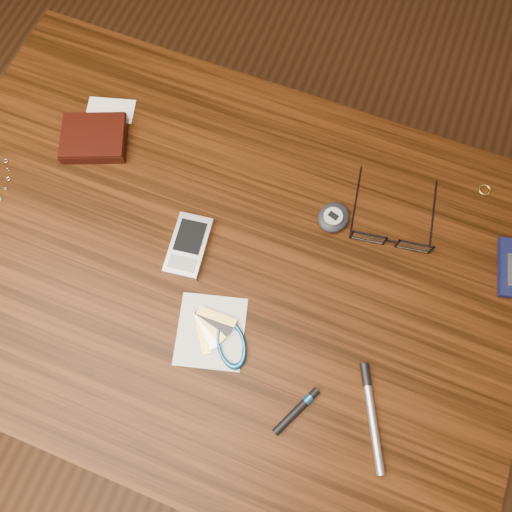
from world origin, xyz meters
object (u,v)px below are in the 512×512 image
at_px(desk, 220,277).
at_px(wallet_and_card, 94,137).
at_px(eyeglasses, 392,238).
at_px(pda_phone, 188,245).
at_px(pedometer, 333,217).
at_px(pocket_knife, 506,267).
at_px(notepad_keys, 221,337).
at_px(silver_pen, 371,408).

xyz_separation_m(desk, wallet_and_card, (-0.28, 0.12, 0.11)).
relative_size(eyeglasses, pda_phone, 1.39).
xyz_separation_m(eyeglasses, pedometer, (-0.10, 0.00, -0.00)).
height_order(pedometer, pocket_knife, pedometer).
height_order(notepad_keys, silver_pen, same).
height_order(wallet_and_card, pocket_knife, wallet_and_card).
distance_m(pda_phone, notepad_keys, 0.16).
bearing_deg(pda_phone, notepad_keys, -47.99).
xyz_separation_m(wallet_and_card, eyeglasses, (0.53, 0.01, 0.00)).
xyz_separation_m(desk, pedometer, (0.15, 0.13, 0.11)).
distance_m(eyeglasses, pedometer, 0.10).
height_order(desk, eyeglasses, eyeglasses).
distance_m(wallet_and_card, pedometer, 0.43).
bearing_deg(wallet_and_card, notepad_keys, -35.37).
relative_size(wallet_and_card, silver_pen, 1.15).
bearing_deg(desk, pda_phone, 177.20).
xyz_separation_m(pedometer, notepad_keys, (-0.10, -0.24, -0.01)).
bearing_deg(silver_pen, desk, 156.30).
bearing_deg(pda_phone, silver_pen, -21.11).
relative_size(pda_phone, notepad_keys, 0.77).
relative_size(pedometer, pocket_knife, 0.68).
relative_size(notepad_keys, silver_pen, 1.01).
bearing_deg(wallet_and_card, pda_phone, -27.88).
bearing_deg(eyeglasses, desk, -152.58).
bearing_deg(pedometer, silver_pen, -61.24).
bearing_deg(pocket_knife, notepad_keys, -144.90).
height_order(eyeglasses, notepad_keys, eyeglasses).
relative_size(desk, notepad_keys, 7.01).
distance_m(desk, pda_phone, 0.12).
relative_size(eyeglasses, notepad_keys, 1.06).
xyz_separation_m(desk, silver_pen, (0.30, -0.13, 0.11)).
distance_m(eyeglasses, pda_phone, 0.32).
distance_m(desk, pocket_knife, 0.47).
height_order(desk, pda_phone, pda_phone).
bearing_deg(wallet_and_card, pocket_knife, 2.15).
relative_size(desk, pocket_knife, 10.05).
relative_size(pda_phone, silver_pen, 0.77).
bearing_deg(notepad_keys, pedometer, 68.65).
relative_size(desk, eyeglasses, 6.58).
height_order(eyeglasses, silver_pen, eyeglasses).
height_order(desk, pedometer, pedometer).
relative_size(wallet_and_card, pda_phone, 1.49).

